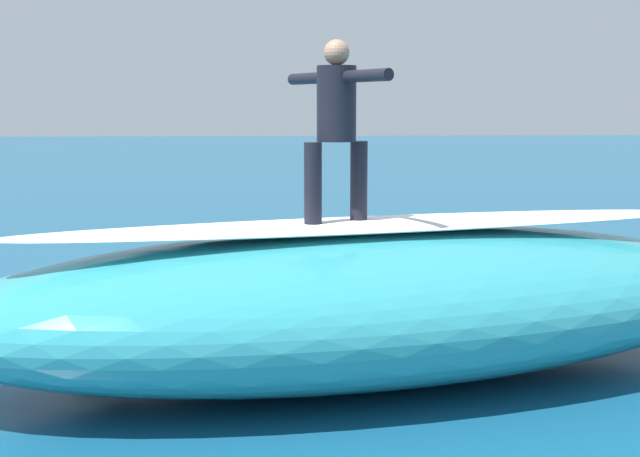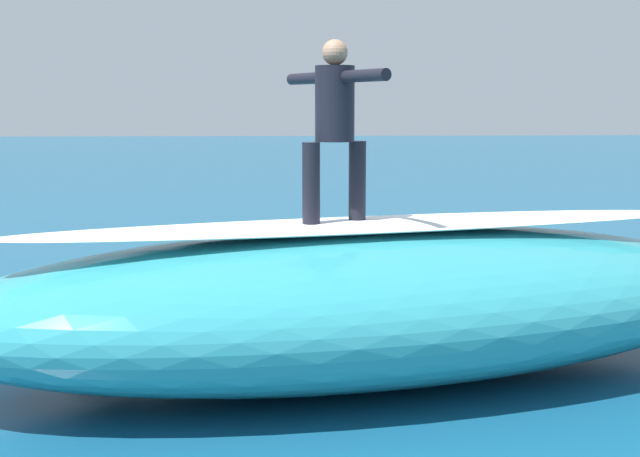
# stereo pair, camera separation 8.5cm
# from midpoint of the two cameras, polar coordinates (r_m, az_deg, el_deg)

# --- Properties ---
(ground_plane) EXTENTS (120.00, 120.00, 0.00)m
(ground_plane) POSITION_cam_midpoint_polar(r_m,az_deg,el_deg) (10.25, -2.37, -5.65)
(ground_plane) COLOR #145175
(wave_crest) EXTENTS (8.12, 4.47, 1.35)m
(wave_crest) POSITION_cam_midpoint_polar(r_m,az_deg,el_deg) (7.82, 3.62, -4.93)
(wave_crest) COLOR teal
(wave_crest) RESTS_ON ground_plane
(wave_foam_lip) EXTENTS (6.59, 2.42, 0.08)m
(wave_foam_lip) POSITION_cam_midpoint_polar(r_m,az_deg,el_deg) (7.69, 3.67, 0.26)
(wave_foam_lip) COLOR white
(wave_foam_lip) RESTS_ON wave_crest
(surfboard_riding) EXTENTS (1.92, 1.35, 0.06)m
(surfboard_riding) POSITION_cam_midpoint_polar(r_m,az_deg,el_deg) (7.59, 1.28, 0.10)
(surfboard_riding) COLOR #E0563D
(surfboard_riding) RESTS_ON wave_crest
(surfer_riding) EXTENTS (0.80, 1.37, 1.59)m
(surfer_riding) POSITION_cam_midpoint_polar(r_m,az_deg,el_deg) (7.51, 1.31, 7.34)
(surfer_riding) COLOR black
(surfer_riding) RESTS_ON surfboard_riding
(surfboard_paddling) EXTENTS (2.46, 1.61, 0.08)m
(surfboard_paddling) POSITION_cam_midpoint_polar(r_m,az_deg,el_deg) (10.93, -0.45, -4.55)
(surfboard_paddling) COLOR yellow
(surfboard_paddling) RESTS_ON ground_plane
(surfer_paddling) EXTENTS (1.51, 0.89, 0.29)m
(surfer_paddling) POSITION_cam_midpoint_polar(r_m,az_deg,el_deg) (10.84, -1.01, -3.77)
(surfer_paddling) COLOR black
(surfer_paddling) RESTS_ON surfboard_paddling
(foam_patch_near) EXTENTS (0.75, 0.77, 0.12)m
(foam_patch_near) POSITION_cam_midpoint_polar(r_m,az_deg,el_deg) (8.46, 1.37, -8.20)
(foam_patch_near) COLOR white
(foam_patch_near) RESTS_ON ground_plane
(foam_patch_mid) EXTENTS (0.90, 0.83, 0.15)m
(foam_patch_mid) POSITION_cam_midpoint_polar(r_m,az_deg,el_deg) (8.20, -13.98, -8.90)
(foam_patch_mid) COLOR white
(foam_patch_mid) RESTS_ON ground_plane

